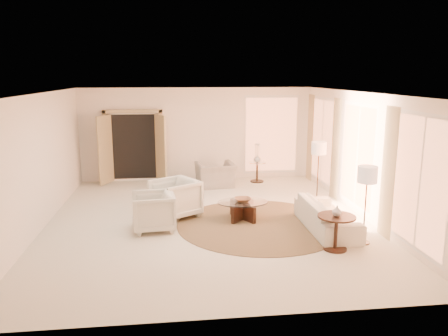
{
  "coord_description": "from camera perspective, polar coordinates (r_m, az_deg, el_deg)",
  "views": [
    {
      "loc": [
        -0.74,
        -9.22,
        3.18
      ],
      "look_at": [
        0.4,
        0.4,
        1.1
      ],
      "focal_mm": 35.0,
      "sensor_mm": 36.0,
      "label": 1
    }
  ],
  "objects": [
    {
      "name": "room",
      "position": [
        9.42,
        -2.13,
        1.2
      ],
      "size": [
        7.04,
        8.04,
        2.83
      ],
      "color": "silver",
      "rests_on": "ground"
    },
    {
      "name": "windows_right",
      "position": [
        10.38,
        17.17,
        1.42
      ],
      "size": [
        0.1,
        6.4,
        2.4
      ],
      "primitive_type": null,
      "color": "#FF9966",
      "rests_on": "room"
    },
    {
      "name": "end_table",
      "position": [
        8.34,
        14.44,
        -7.41
      ],
      "size": [
        0.69,
        0.69,
        0.66
      ],
      "rotation": [
        0.0,
        0.0,
        0.23
      ],
      "color": "black",
      "rests_on": "room"
    },
    {
      "name": "accent_chair",
      "position": [
        12.56,
        -1.12,
        -0.37
      ],
      "size": [
        1.14,
        0.82,
        0.93
      ],
      "primitive_type": "imported",
      "rotation": [
        0.0,
        0.0,
        3.27
      ],
      "color": "gray",
      "rests_on": "room"
    },
    {
      "name": "coffee_table",
      "position": [
        9.78,
        2.45,
        -5.28
      ],
      "size": [
        1.22,
        1.22,
        0.41
      ],
      "rotation": [
        0.0,
        0.0,
        -0.1
      ],
      "color": "black",
      "rests_on": "room"
    },
    {
      "name": "window_back_corner",
      "position": [
        13.64,
        6.2,
        4.34
      ],
      "size": [
        1.7,
        0.1,
        2.4
      ],
      "primitive_type": null,
      "color": "#FF9966",
      "rests_on": "room"
    },
    {
      "name": "area_rug",
      "position": [
        9.57,
        4.67,
        -7.28
      ],
      "size": [
        4.74,
        4.74,
        0.01
      ],
      "primitive_type": "cylinder",
      "rotation": [
        0.0,
        0.0,
        0.43
      ],
      "color": "#3B2B19",
      "rests_on": "room"
    },
    {
      "name": "side_vase",
      "position": [
        13.1,
        4.37,
        1.26
      ],
      "size": [
        0.22,
        0.22,
        0.23
      ],
      "primitive_type": "imported",
      "rotation": [
        0.0,
        0.0,
        -0.01
      ],
      "color": "silver",
      "rests_on": "side_table"
    },
    {
      "name": "armchair_right",
      "position": [
        9.21,
        -9.23,
        -5.39
      ],
      "size": [
        0.87,
        0.92,
        0.87
      ],
      "primitive_type": "imported",
      "rotation": [
        0.0,
        0.0,
        -1.47
      ],
      "color": "silver",
      "rests_on": "room"
    },
    {
      "name": "side_table",
      "position": [
        13.17,
        4.35,
        -0.24
      ],
      "size": [
        0.52,
        0.52,
        0.61
      ],
      "rotation": [
        0.0,
        0.0,
        0.23
      ],
      "color": "#2D2217",
      "rests_on": "room"
    },
    {
      "name": "end_vase",
      "position": [
        8.24,
        14.55,
        -5.46
      ],
      "size": [
        0.2,
        0.2,
        0.19
      ],
      "primitive_type": "imported",
      "rotation": [
        0.0,
        0.0,
        -0.08
      ],
      "color": "silver",
      "rests_on": "end_table"
    },
    {
      "name": "floor_lamp_far",
      "position": [
        8.57,
        18.2,
        -1.26
      ],
      "size": [
        0.37,
        0.37,
        1.51
      ],
      "rotation": [
        0.0,
        0.0,
        0.26
      ],
      "color": "#2D2217",
      "rests_on": "room"
    },
    {
      "name": "floor_lamp_near",
      "position": [
        11.22,
        12.29,
        2.21
      ],
      "size": [
        0.37,
        0.37,
        1.53
      ],
      "rotation": [
        0.0,
        0.0,
        -0.04
      ],
      "color": "#2D2217",
      "rests_on": "room"
    },
    {
      "name": "curtains_right",
      "position": [
        11.19,
        15.08,
        2.02
      ],
      "size": [
        0.06,
        5.2,
        2.6
      ],
      "primitive_type": null,
      "color": "tan",
      "rests_on": "room"
    },
    {
      "name": "armchair_left",
      "position": [
        9.97,
        -6.42,
        -3.71
      ],
      "size": [
        1.22,
        1.24,
        0.95
      ],
      "primitive_type": "imported",
      "rotation": [
        0.0,
        0.0,
        -1.02
      ],
      "color": "silver",
      "rests_on": "room"
    },
    {
      "name": "sofa",
      "position": [
        9.39,
        13.26,
        -6.06
      ],
      "size": [
        0.82,
        2.08,
        0.61
      ],
      "primitive_type": "imported",
      "rotation": [
        0.0,
        0.0,
        1.57
      ],
      "color": "silver",
      "rests_on": "room"
    },
    {
      "name": "bowl",
      "position": [
        9.72,
        2.47,
        -4.17
      ],
      "size": [
        0.38,
        0.38,
        0.09
      ],
      "primitive_type": "imported",
      "rotation": [
        0.0,
        0.0,
        0.06
      ],
      "color": "brown",
      "rests_on": "coffee_table"
    },
    {
      "name": "french_doors",
      "position": [
        13.26,
        -11.7,
        2.7
      ],
      "size": [
        1.95,
        0.66,
        2.16
      ],
      "color": "tan",
      "rests_on": "room"
    }
  ]
}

